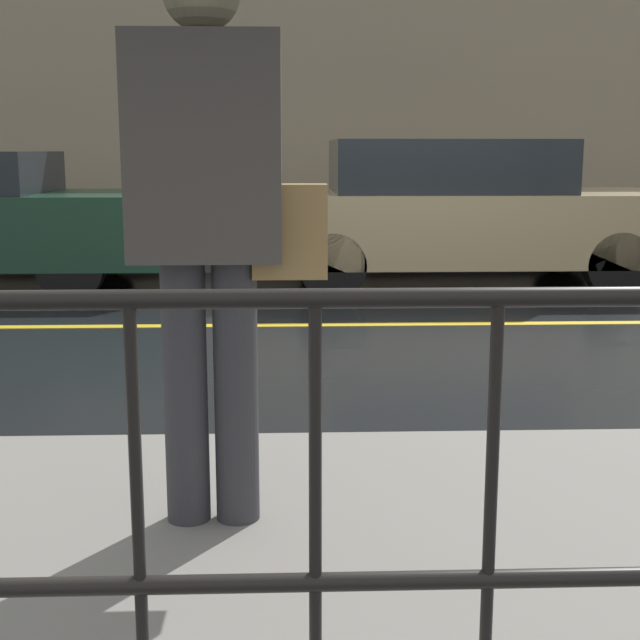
{
  "coord_description": "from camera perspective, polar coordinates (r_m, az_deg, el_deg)",
  "views": [
    {
      "loc": [
        -1.02,
        -6.86,
        1.36
      ],
      "look_at": [
        -0.82,
        -1.35,
        0.3
      ],
      "focal_mm": 50.0,
      "sensor_mm": 36.0,
      "label": 1
    }
  ],
  "objects": [
    {
      "name": "sidewalk_far",
      "position": [
        11.03,
        3.21,
        4.1
      ],
      "size": [
        28.0,
        1.91,
        0.13
      ],
      "color": "gray",
      "rests_on": "ground_plane"
    },
    {
      "name": "car_tan",
      "position": [
        9.13,
        8.67,
        6.85
      ],
      "size": [
        4.27,
        1.89,
        1.45
      ],
      "color": "tan",
      "rests_on": "ground_plane"
    },
    {
      "name": "building_storefront",
      "position": [
        12.09,
        2.83,
        15.52
      ],
      "size": [
        28.0,
        0.3,
        4.69
      ],
      "color": "gray",
      "rests_on": "ground_plane"
    },
    {
      "name": "ground_plane",
      "position": [
        7.07,
        6.22,
        -0.28
      ],
      "size": [
        80.0,
        80.0,
        0.0
      ],
      "primitive_type": "plane",
      "color": "black"
    },
    {
      "name": "lane_marking",
      "position": [
        7.07,
        6.22,
        -0.25
      ],
      "size": [
        25.2,
        0.12,
        0.01
      ],
      "color": "gold",
      "rests_on": "ground_plane"
    },
    {
      "name": "sidewalk_near",
      "position": [
        3.02,
        18.53,
        -15.14
      ],
      "size": [
        28.0,
        2.49,
        0.13
      ],
      "color": "gray",
      "rests_on": "ground_plane"
    }
  ]
}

